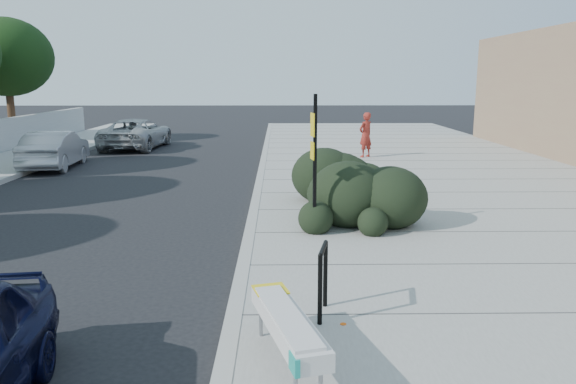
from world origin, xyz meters
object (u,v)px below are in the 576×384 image
object	(u,v)px
bike_rack	(323,274)
suv_silver	(137,133)
bench	(287,324)
sign_post	(314,157)
pedestrian	(366,135)
wagon_silver	(55,149)

from	to	relation	value
bike_rack	suv_silver	world-z (taller)	suv_silver
bike_rack	suv_silver	size ratio (longest dim) A/B	0.19
bench	suv_silver	size ratio (longest dim) A/B	0.39
sign_post	pedestrian	size ratio (longest dim) A/B	1.57
bench	bike_rack	xyz separation A→B (m)	(0.48, 1.26, 0.11)
bike_rack	sign_post	bearing A→B (deg)	99.54
wagon_silver	suv_silver	world-z (taller)	suv_silver
bench	pedestrian	world-z (taller)	pedestrian
sign_post	pedestrian	bearing A→B (deg)	68.47
suv_silver	pedestrian	distance (m)	10.85
suv_silver	wagon_silver	bearing A→B (deg)	80.16
bench	sign_post	xyz separation A→B (m)	(0.59, 5.11, 1.10)
suv_silver	bench	bearing A→B (deg)	112.62
wagon_silver	bike_rack	bearing A→B (deg)	118.53
bike_rack	sign_post	world-z (taller)	sign_post
suv_silver	sign_post	bearing A→B (deg)	119.87
bench	wagon_silver	xyz separation A→B (m)	(-8.18, 14.67, 0.07)
bench	wagon_silver	world-z (taller)	wagon_silver
bench	sign_post	size ratio (longest dim) A/B	0.71
wagon_silver	suv_silver	distance (m)	6.03
bike_rack	wagon_silver	world-z (taller)	wagon_silver
bench	suv_silver	xyz separation A→B (m)	(-6.68, 20.51, 0.08)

